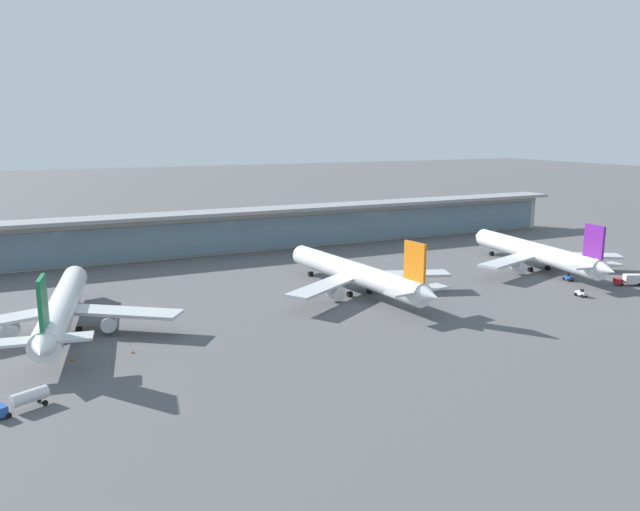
# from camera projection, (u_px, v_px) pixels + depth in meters

# --- Properties ---
(ground_plane) EXTENTS (1200.00, 1200.00, 0.00)m
(ground_plane) POSITION_uv_depth(u_px,v_px,m) (337.00, 292.00, 167.02)
(ground_plane) COLOR #515154
(airliner_left_stand) EXTENTS (50.27, 66.03, 17.63)m
(airliner_left_stand) POSITION_uv_depth(u_px,v_px,m) (62.00, 307.00, 133.15)
(airliner_left_stand) COLOR white
(airliner_left_stand) RESTS_ON ground
(airliner_centre_stand) EXTENTS (50.59, 66.20, 17.63)m
(airliner_centre_stand) POSITION_uv_depth(u_px,v_px,m) (356.00, 273.00, 164.50)
(airliner_centre_stand) COLOR white
(airliner_centre_stand) RESTS_ON ground
(airliner_right_stand) EXTENTS (50.62, 66.21, 17.63)m
(airliner_right_stand) POSITION_uv_depth(u_px,v_px,m) (537.00, 252.00, 192.57)
(airliner_right_stand) COLOR white
(airliner_right_stand) RESTS_ON ground
(service_truck_near_nose_blue) EXTENTS (1.95, 3.00, 2.05)m
(service_truck_near_nose_blue) POSITION_uv_depth(u_px,v_px,m) (568.00, 278.00, 179.77)
(service_truck_near_nose_blue) COLOR #234C9E
(service_truck_near_nose_blue) RESTS_ON ground
(service_truck_under_wing_blue) EXTENTS (8.75, 5.64, 2.95)m
(service_truck_under_wing_blue) POSITION_uv_depth(u_px,v_px,m) (23.00, 400.00, 96.54)
(service_truck_under_wing_blue) COLOR #234C9E
(service_truck_under_wing_blue) RESTS_ON ground
(service_truck_mid_apron_yellow) EXTENTS (3.33, 2.86, 2.05)m
(service_truck_mid_apron_yellow) POSITION_uv_depth(u_px,v_px,m) (557.00, 255.00, 211.79)
(service_truck_mid_apron_yellow) COLOR yellow
(service_truck_mid_apron_yellow) RESTS_ON ground
(service_truck_by_tail_red) EXTENTS (7.58, 5.21, 3.10)m
(service_truck_by_tail_red) POSITION_uv_depth(u_px,v_px,m) (630.00, 279.00, 174.23)
(service_truck_by_tail_red) COLOR #B21E1E
(service_truck_by_tail_red) RESTS_ON ground
(service_truck_on_taxiway_white) EXTENTS (1.96, 3.00, 2.05)m
(service_truck_on_taxiway_white) POSITION_uv_depth(u_px,v_px,m) (581.00, 293.00, 162.60)
(service_truck_on_taxiway_white) COLOR silver
(service_truck_on_taxiway_white) RESTS_ON ground
(service_truck_at_far_stand_white) EXTENTS (6.26, 5.16, 2.70)m
(service_truck_at_far_stand_white) POSITION_uv_depth(u_px,v_px,m) (385.00, 277.00, 180.98)
(service_truck_at_far_stand_white) COLOR silver
(service_truck_at_far_stand_white) RESTS_ON ground
(terminal_building) EXTENTS (266.36, 12.80, 15.20)m
(terminal_building) POSITION_uv_depth(u_px,v_px,m) (255.00, 228.00, 224.45)
(terminal_building) COLOR #B2ADA3
(terminal_building) RESTS_ON ground
(safety_cone_alpha) EXTENTS (0.62, 0.62, 0.70)m
(safety_cone_alpha) POSITION_uv_depth(u_px,v_px,m) (72.00, 359.00, 117.68)
(safety_cone_alpha) COLOR orange
(safety_cone_alpha) RESTS_ON ground
(safety_cone_bravo) EXTENTS (0.62, 0.62, 0.70)m
(safety_cone_bravo) POSITION_uv_depth(u_px,v_px,m) (133.00, 351.00, 121.48)
(safety_cone_bravo) COLOR orange
(safety_cone_bravo) RESTS_ON ground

